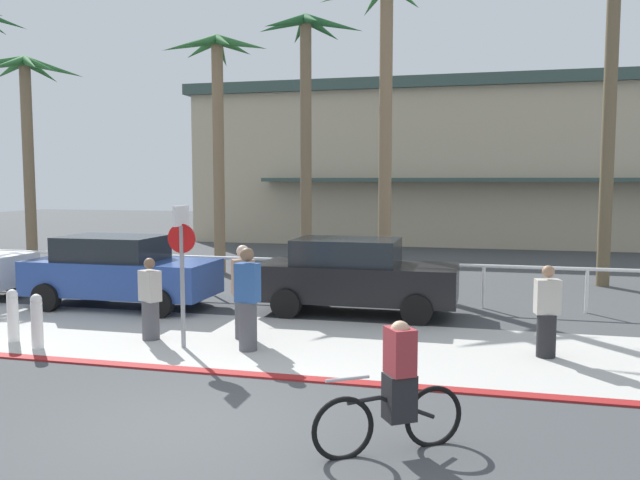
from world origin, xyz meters
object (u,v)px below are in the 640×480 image
Objects in this scene: car_blue_1 at (120,271)px; car_black_2 at (355,275)px; stop_sign_bike_lane at (182,256)px; palm_tree_3 at (306,89)px; palm_tree_5 at (613,19)px; pedestrian_1 at (248,303)px; pedestrian_0 at (243,296)px; cyclist_black_0 at (396,390)px; pedestrian_3 at (547,316)px; palm_tree_2 at (217,98)px; palm_tree_4 at (385,66)px; pedestrian_2 at (150,303)px; bollard_3 at (13,315)px; palm_tree_1 at (26,105)px; bollard_1 at (37,321)px.

car_black_2 is at bearing 6.57° from car_blue_1.
stop_sign_bike_lane is 10.42m from palm_tree_3.
palm_tree_5 is 13.35m from pedestrian_1.
pedestrian_0 is at bearing -29.38° from car_blue_1.
palm_tree_3 is 1.85× the size of car_blue_1.
cyclist_black_0 is (1.84, -7.20, -0.18)m from car_black_2.
palm_tree_5 reaches higher than pedestrian_1.
pedestrian_1 is (-3.05, 3.56, 0.17)m from cyclist_black_0.
palm_tree_3 is at bearing 177.54° from palm_tree_5.
palm_tree_2 is at bearing 139.18° from pedestrian_3.
cyclist_black_0 is at bearing -80.83° from palm_tree_4.
palm_tree_3 is at bearing 97.35° from pedestrian_0.
pedestrian_2 is at bearing -163.63° from pedestrian_0.
stop_sign_bike_lane is 3.47m from bollard_3.
pedestrian_1 reaches higher than car_blue_1.
pedestrian_2 is at bearing -50.05° from car_blue_1.
palm_tree_1 is 12.04m from palm_tree_4.
pedestrian_2 is 0.99× the size of pedestrian_3.
pedestrian_1 reaches higher than cyclist_black_0.
palm_tree_4 is 5.48× the size of cyclist_black_0.
bollard_1 and bollard_3 have the same top height.
pedestrian_2 is at bearing -42.19° from palm_tree_1.
pedestrian_0 is at bearing 17.31° from bollard_3.
bollard_1 is 7.28m from cyclist_black_0.
cyclist_black_0 is at bearing -40.41° from palm_tree_1.
palm_tree_5 is at bearing 41.77° from car_black_2.
palm_tree_3 is 0.95× the size of palm_tree_4.
palm_tree_2 reaches higher than car_blue_1.
stop_sign_bike_lane reaches higher than bollard_1.
bollard_1 is at bearing -169.53° from pedestrian_3.
palm_tree_1 is at bearing 142.70° from pedestrian_1.
stop_sign_bike_lane is 9.25m from palm_tree_4.
cyclist_black_0 is at bearing -41.72° from car_blue_1.
pedestrian_0 is (-1.60, -2.84, -0.03)m from car_black_2.
car_black_2 is (-0.03, -3.99, -5.27)m from palm_tree_4.
bollard_3 is 11.38m from palm_tree_4.
cyclist_black_0 is at bearing -22.44° from bollard_3.
bollard_3 is 4.47m from pedestrian_1.
cyclist_black_0 is at bearing -49.39° from pedestrian_1.
pedestrian_1 reaches higher than pedestrian_2.
car_black_2 is 7.43m from cyclist_black_0.
stop_sign_bike_lane is at bearing -24.85° from pedestrian_2.
palm_tree_5 is 14.63m from car_blue_1.
palm_tree_1 is (-9.57, 8.29, 3.80)m from stop_sign_bike_lane.
palm_tree_5 is at bearing 47.20° from stop_sign_bike_lane.
palm_tree_4 is 8.95m from car_blue_1.
palm_tree_4 is at bearing -33.49° from palm_tree_3.
car_blue_1 is 5.56m from car_black_2.
stop_sign_bike_lane is at bearing -107.51° from palm_tree_4.
stop_sign_bike_lane reaches higher than pedestrian_1.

